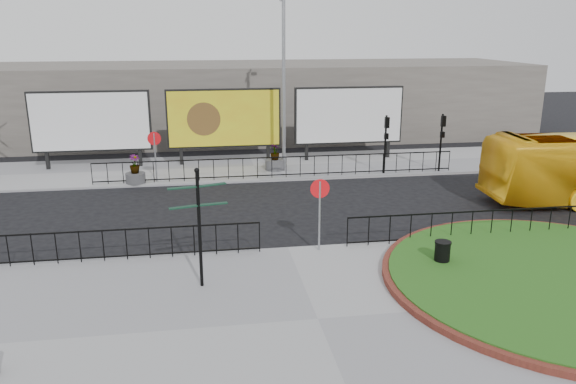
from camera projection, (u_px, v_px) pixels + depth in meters
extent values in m
plane|color=black|center=(288.00, 250.00, 19.21)|extent=(90.00, 90.00, 0.00)
cube|color=gray|center=(318.00, 321.00, 14.45)|extent=(30.00, 10.00, 0.12)
cube|color=gray|center=(254.00, 167.00, 30.58)|extent=(44.00, 6.00, 0.12)
cylinder|color=maroon|center=(561.00, 280.00, 16.46)|extent=(10.40, 10.40, 0.18)
cylinder|color=#2A5316|center=(561.00, 279.00, 16.46)|extent=(10.00, 10.00, 0.22)
cylinder|color=gray|center=(155.00, 158.00, 27.02)|extent=(0.07, 0.07, 2.40)
cylinder|color=red|center=(154.00, 139.00, 26.75)|extent=(0.64, 0.03, 0.64)
cylinder|color=white|center=(154.00, 138.00, 26.77)|extent=(0.50, 0.03, 0.50)
cylinder|color=gray|center=(319.00, 216.00, 18.61)|extent=(0.07, 0.07, 2.40)
cylinder|color=red|center=(320.00, 189.00, 18.34)|extent=(0.64, 0.03, 0.64)
cylinder|color=white|center=(320.00, 188.00, 18.36)|extent=(0.50, 0.03, 0.50)
cube|color=black|center=(47.00, 160.00, 29.75)|extent=(0.18, 0.18, 1.00)
cube|color=black|center=(140.00, 157.00, 30.46)|extent=(0.18, 0.18, 1.00)
cube|color=black|center=(91.00, 121.00, 29.55)|extent=(6.20, 0.25, 3.20)
cube|color=silver|center=(90.00, 122.00, 29.40)|extent=(6.00, 0.06, 3.00)
cube|color=black|center=(181.00, 155.00, 30.79)|extent=(0.18, 0.18, 1.00)
cube|color=black|center=(268.00, 153.00, 31.50)|extent=(0.18, 0.18, 1.00)
cube|color=black|center=(224.00, 118.00, 30.59)|extent=(6.20, 0.25, 3.20)
cube|color=#C9CE1D|center=(224.00, 119.00, 30.44)|extent=(6.00, 0.06, 3.00)
cube|color=black|center=(307.00, 151.00, 31.83)|extent=(0.18, 0.18, 1.00)
cube|color=black|center=(388.00, 149.00, 32.54)|extent=(0.18, 0.18, 1.00)
cube|color=black|center=(349.00, 115.00, 31.62)|extent=(6.20, 0.25, 3.20)
cube|color=silver|center=(349.00, 116.00, 31.47)|extent=(6.00, 0.06, 3.00)
cylinder|color=gray|center=(284.00, 84.00, 28.58)|extent=(0.18, 0.18, 9.00)
cylinder|color=black|center=(385.00, 145.00, 28.64)|extent=(0.10, 0.10, 3.00)
cube|color=black|center=(387.00, 123.00, 28.20)|extent=(0.22, 0.18, 0.55)
cube|color=black|center=(386.00, 136.00, 28.40)|extent=(0.20, 0.16, 0.30)
cylinder|color=black|center=(441.00, 143.00, 29.08)|extent=(0.10, 0.10, 3.00)
cube|color=black|center=(443.00, 121.00, 28.65)|extent=(0.22, 0.18, 0.55)
cube|color=black|center=(442.00, 135.00, 28.84)|extent=(0.20, 0.16, 0.30)
cube|color=#69625C|center=(240.00, 100.00, 39.38)|extent=(40.00, 10.00, 5.00)
cylinder|color=black|center=(200.00, 231.00, 15.83)|extent=(0.10, 0.10, 3.40)
sphere|color=black|center=(197.00, 170.00, 15.34)|extent=(0.15, 0.15, 0.15)
cube|color=black|center=(182.00, 188.00, 15.35)|extent=(0.81, 0.27, 0.03)
cube|color=black|center=(212.00, 185.00, 15.65)|extent=(0.80, 0.38, 0.03)
cube|color=black|center=(183.00, 207.00, 15.46)|extent=(0.81, 0.35, 0.03)
cube|color=black|center=(213.00, 204.00, 15.75)|extent=(0.81, 0.27, 0.03)
cylinder|color=black|center=(442.00, 255.00, 17.47)|extent=(0.48, 0.48, 0.80)
cylinder|color=black|center=(443.00, 242.00, 17.35)|extent=(0.51, 0.51, 0.05)
cylinder|color=#4C4C4F|center=(136.00, 178.00, 27.13)|extent=(0.94, 0.94, 0.49)
imported|color=#2A5316|center=(135.00, 164.00, 26.94)|extent=(0.70, 0.70, 0.90)
cylinder|color=#4C4C4F|center=(275.00, 165.00, 29.69)|extent=(1.03, 1.03, 0.54)
imported|color=#2A5316|center=(275.00, 152.00, 29.49)|extent=(0.68, 0.68, 0.86)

